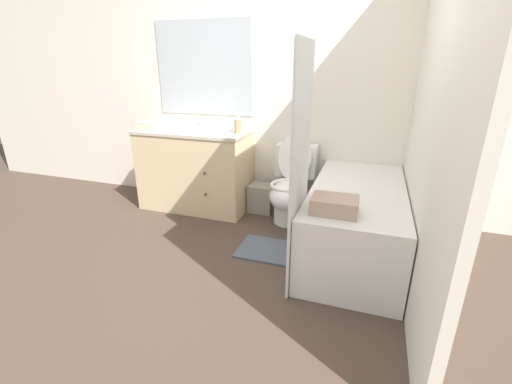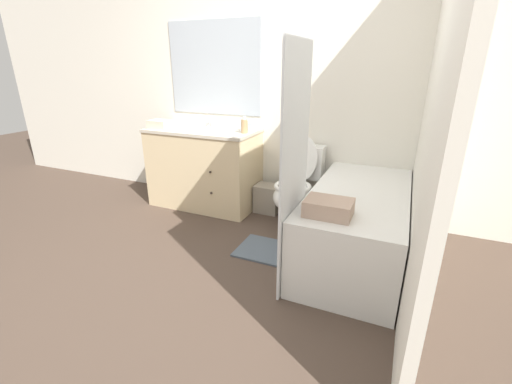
# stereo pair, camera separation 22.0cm
# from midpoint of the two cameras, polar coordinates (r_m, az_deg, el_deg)

# --- Properties ---
(ground_plane) EXTENTS (14.00, 14.00, 0.00)m
(ground_plane) POSITION_cam_midpoint_polar(r_m,az_deg,el_deg) (2.43, -12.93, -17.03)
(ground_plane) COLOR #47382D
(wall_back) EXTENTS (8.00, 0.06, 2.50)m
(wall_back) POSITION_cam_midpoint_polar(r_m,az_deg,el_deg) (3.55, 0.75, 17.13)
(wall_back) COLOR white
(wall_back) RESTS_ON ground_plane
(wall_right) EXTENTS (0.05, 2.74, 2.50)m
(wall_right) POSITION_cam_midpoint_polar(r_m,az_deg,el_deg) (2.49, 24.97, 13.85)
(wall_right) COLOR white
(wall_right) RESTS_ON ground_plane
(vanity_cabinet) EXTENTS (1.14, 0.61, 0.84)m
(vanity_cabinet) POSITION_cam_midpoint_polar(r_m,az_deg,el_deg) (3.71, -11.62, 3.85)
(vanity_cabinet) COLOR beige
(vanity_cabinet) RESTS_ON ground_plane
(sink_faucet) EXTENTS (0.14, 0.12, 0.12)m
(sink_faucet) POSITION_cam_midpoint_polar(r_m,az_deg,el_deg) (3.76, -10.69, 11.14)
(sink_faucet) COLOR silver
(sink_faucet) RESTS_ON vanity_cabinet
(toilet) EXTENTS (0.40, 0.65, 0.83)m
(toilet) POSITION_cam_midpoint_polar(r_m,az_deg,el_deg) (3.30, 3.92, 0.72)
(toilet) COLOR white
(toilet) RESTS_ON ground_plane
(bathtub) EXTENTS (0.71, 1.51, 0.56)m
(bathtub) POSITION_cam_midpoint_polar(r_m,az_deg,el_deg) (2.84, 14.10, -4.65)
(bathtub) COLOR white
(bathtub) RESTS_ON ground_plane
(shower_curtain) EXTENTS (0.01, 0.53, 1.86)m
(shower_curtain) POSITION_cam_midpoint_polar(r_m,az_deg,el_deg) (2.19, 4.62, 6.62)
(shower_curtain) COLOR white
(shower_curtain) RESTS_ON ground_plane
(wastebasket) EXTENTS (0.25, 0.21, 0.29)m
(wastebasket) POSITION_cam_midpoint_polar(r_m,az_deg,el_deg) (3.58, -0.86, -1.03)
(wastebasket) COLOR gray
(wastebasket) RESTS_ON ground_plane
(tissue_box) EXTENTS (0.12, 0.12, 0.11)m
(tissue_box) POSITION_cam_midpoint_polar(r_m,az_deg,el_deg) (3.50, -4.45, 10.90)
(tissue_box) COLOR silver
(tissue_box) RESTS_ON vanity_cabinet
(soap_dispenser) EXTENTS (0.07, 0.07, 0.16)m
(soap_dispenser) POSITION_cam_midpoint_polar(r_m,az_deg,el_deg) (3.34, -4.98, 10.89)
(soap_dispenser) COLOR tan
(soap_dispenser) RESTS_ON vanity_cabinet
(hand_towel_folded) EXTENTS (0.22, 0.18, 0.08)m
(hand_towel_folded) POSITION_cam_midpoint_polar(r_m,az_deg,el_deg) (3.73, -18.93, 10.42)
(hand_towel_folded) COLOR beige
(hand_towel_folded) RESTS_ON vanity_cabinet
(bath_towel_folded) EXTENTS (0.30, 0.22, 0.10)m
(bath_towel_folded) POSITION_cam_midpoint_polar(r_m,az_deg,el_deg) (2.24, 10.24, -2.20)
(bath_towel_folded) COLOR tan
(bath_towel_folded) RESTS_ON bathtub
(bath_mat) EXTENTS (0.58, 0.39, 0.02)m
(bath_mat) POSITION_cam_midpoint_polar(r_m,az_deg,el_deg) (2.88, 0.67, -9.81)
(bath_mat) COLOR #4C5660
(bath_mat) RESTS_ON ground_plane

